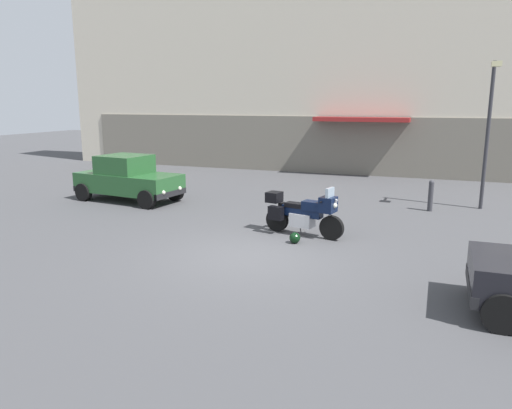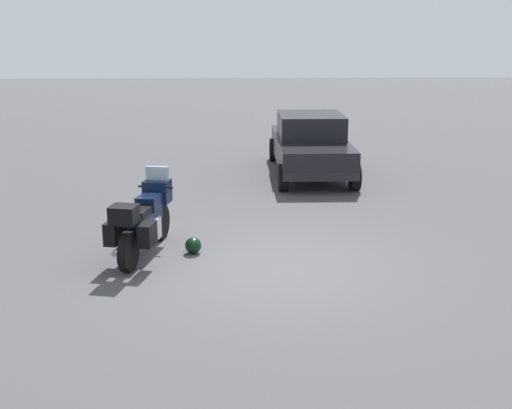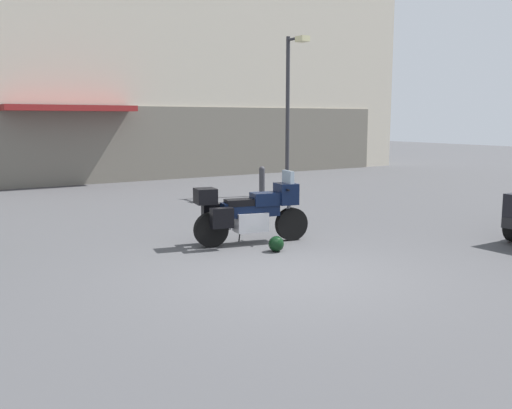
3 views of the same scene
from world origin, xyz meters
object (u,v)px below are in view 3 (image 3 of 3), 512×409
helmet (276,244)px  streetlamp_curbside (291,100)px  bollard_curbside (262,183)px  motorcycle (250,211)px

helmet → streetlamp_curbside: bearing=51.9°
bollard_curbside → motorcycle: bearing=-125.9°
helmet → bollard_curbside: 6.00m
motorcycle → streetlamp_curbside: size_ratio=0.47×
helmet → streetlamp_curbside: size_ratio=0.06×
helmet → streetlamp_curbside: 8.06m
streetlamp_curbside → motorcycle: bearing=-132.4°
motorcycle → helmet: motorcycle is taller
motorcycle → helmet: bearing=-75.4°
motorcycle → bollard_curbside: size_ratio=2.19×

